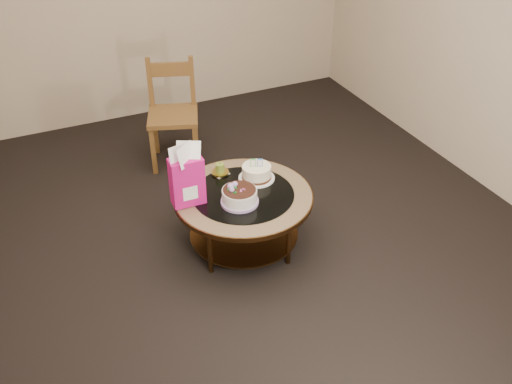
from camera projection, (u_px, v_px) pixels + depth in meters
name	position (u px, v px, depth m)	size (l,w,h in m)	color
ground	(244.00, 243.00, 4.39)	(5.00, 5.00, 0.00)	black
room_walls	(241.00, 49.00, 3.52)	(4.52, 5.02, 2.61)	tan
coffee_table	(243.00, 203.00, 4.18)	(1.02, 1.02, 0.46)	#573618
decorated_cake	(239.00, 197.00, 4.01)	(0.27, 0.27, 0.16)	#A888C0
cream_cake	(257.00, 173.00, 4.26)	(0.27, 0.27, 0.17)	white
gift_bag	(187.00, 175.00, 3.91)	(0.23, 0.17, 0.46)	#E1157C
pillar_candle	(220.00, 170.00, 4.33)	(0.14, 0.14, 0.10)	tan
dining_chair	(173.00, 113.00, 5.15)	(0.56, 0.56, 0.96)	brown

